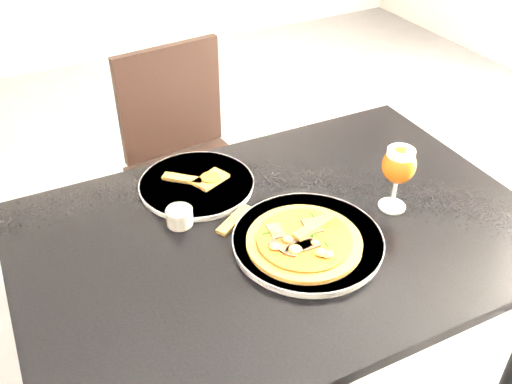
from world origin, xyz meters
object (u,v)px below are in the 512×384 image
dining_table (281,259)px  beer_glass (399,166)px  pizza (304,240)px  chair_far (190,162)px

dining_table → beer_glass: beer_glass is taller
pizza → beer_glass: 0.29m
chair_far → pizza: (-0.05, -0.84, 0.29)m
pizza → beer_glass: beer_glass is taller
dining_table → chair_far: 0.78m
dining_table → beer_glass: 0.36m
chair_far → beer_glass: 0.92m
chair_far → beer_glass: size_ratio=5.23×
chair_far → dining_table: bearing=-99.8°
dining_table → chair_far: chair_far is taller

